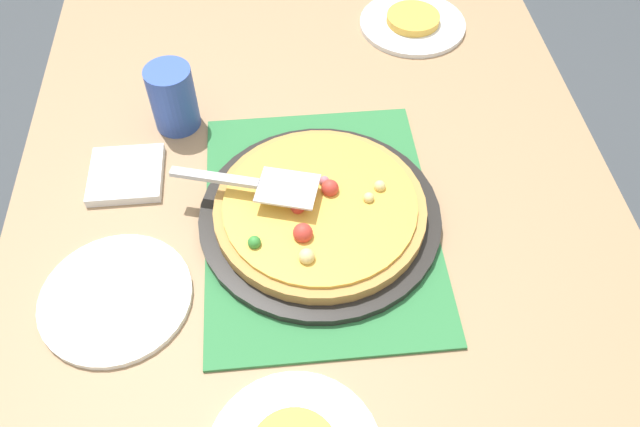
# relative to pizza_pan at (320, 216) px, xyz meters

# --- Properties ---
(ground_plane) EXTENTS (8.00, 8.00, 0.00)m
(ground_plane) POSITION_rel_pizza_pan_xyz_m (0.00, 0.00, -0.76)
(ground_plane) COLOR #3D4247
(dining_table) EXTENTS (1.40, 1.00, 0.75)m
(dining_table) POSITION_rel_pizza_pan_xyz_m (0.00, 0.00, -0.12)
(dining_table) COLOR #9E7A56
(dining_table) RESTS_ON ground_plane
(placemat) EXTENTS (0.48, 0.36, 0.01)m
(placemat) POSITION_rel_pizza_pan_xyz_m (0.00, 0.00, -0.01)
(placemat) COLOR #2D753D
(placemat) RESTS_ON dining_table
(pizza_pan) EXTENTS (0.38, 0.38, 0.01)m
(pizza_pan) POSITION_rel_pizza_pan_xyz_m (0.00, 0.00, 0.00)
(pizza_pan) COLOR black
(pizza_pan) RESTS_ON placemat
(pizza) EXTENTS (0.33, 0.33, 0.05)m
(pizza) POSITION_rel_pizza_pan_xyz_m (0.00, -0.00, 0.02)
(pizza) COLOR #B78442
(pizza) RESTS_ON pizza_pan
(plate_far_right) EXTENTS (0.22, 0.22, 0.01)m
(plate_far_right) POSITION_rel_pizza_pan_xyz_m (-0.50, 0.24, -0.01)
(plate_far_right) COLOR white
(plate_far_right) RESTS_ON dining_table
(plate_side) EXTENTS (0.22, 0.22, 0.01)m
(plate_side) POSITION_rel_pizza_pan_xyz_m (0.11, -0.31, -0.01)
(plate_side) COLOR white
(plate_side) RESTS_ON dining_table
(served_slice_right) EXTENTS (0.11, 0.11, 0.02)m
(served_slice_right) POSITION_rel_pizza_pan_xyz_m (-0.50, 0.24, 0.01)
(served_slice_right) COLOR gold
(served_slice_right) RESTS_ON plate_far_right
(cup_near) EXTENTS (0.08, 0.08, 0.12)m
(cup_near) POSITION_rel_pizza_pan_xyz_m (-0.25, -0.23, 0.05)
(cup_near) COLOR #3351AD
(cup_near) RESTS_ON dining_table
(pizza_server) EXTENTS (0.11, 0.23, 0.01)m
(pizza_server) POSITION_rel_pizza_pan_xyz_m (-0.03, -0.09, 0.06)
(pizza_server) COLOR silver
(pizza_server) RESTS_ON pizza
(napkin_stack) EXTENTS (0.12, 0.12, 0.02)m
(napkin_stack) POSITION_rel_pizza_pan_xyz_m (-0.12, -0.31, -0.01)
(napkin_stack) COLOR white
(napkin_stack) RESTS_ON dining_table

